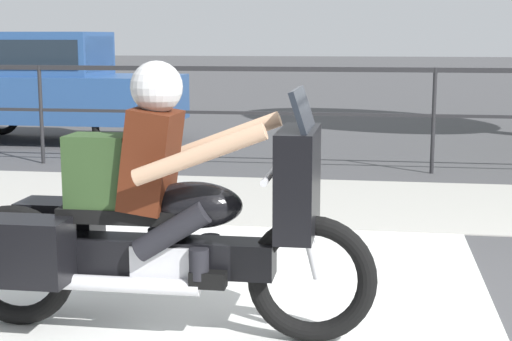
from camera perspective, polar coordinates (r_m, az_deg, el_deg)
ground_plane at (r=4.89m, az=16.74°, el=-10.91°), size 120.00×120.00×0.00m
sidewalk_band at (r=8.14m, az=13.50°, el=-2.45°), size 44.00×2.40×0.01m
crosswalk_band at (r=4.73m, az=-2.70°, el=-11.13°), size 3.32×6.00×0.01m
fence_railing at (r=9.87m, az=12.86°, el=5.67°), size 36.00×0.05×1.31m
motorcycle at (r=4.45m, az=-7.26°, el=-3.35°), size 2.46×0.76×1.56m
parked_car at (r=12.98m, az=-15.03°, el=6.33°), size 4.10×1.60×1.75m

